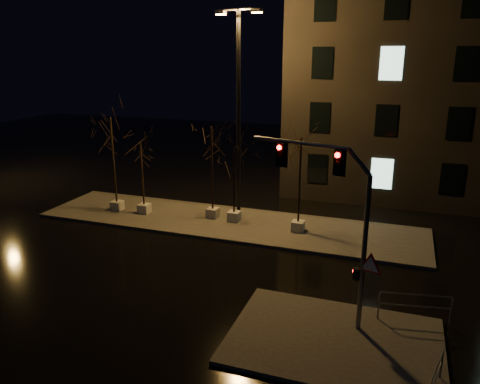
% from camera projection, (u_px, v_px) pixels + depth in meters
% --- Properties ---
extents(ground, '(90.00, 90.00, 0.00)m').
position_uv_depth(ground, '(180.00, 267.00, 21.30)').
color(ground, black).
rests_on(ground, ground).
extents(median, '(22.00, 5.00, 0.15)m').
position_uv_depth(median, '(227.00, 223.00, 26.70)').
color(median, '#413F3A').
rests_on(median, ground).
extents(sidewalk_corner, '(7.00, 5.00, 0.15)m').
position_uv_depth(sidewalk_corner, '(334.00, 341.00, 15.72)').
color(sidewalk_corner, '#413F3A').
rests_on(sidewalk_corner, ground).
extents(tree_0, '(1.80, 1.80, 5.82)m').
position_uv_depth(tree_0, '(112.00, 138.00, 27.41)').
color(tree_0, beige).
rests_on(tree_0, median).
extents(tree_1, '(1.80, 1.80, 4.38)m').
position_uv_depth(tree_1, '(141.00, 159.00, 27.18)').
color(tree_1, beige).
rests_on(tree_1, median).
extents(tree_2, '(1.80, 1.80, 5.46)m').
position_uv_depth(tree_2, '(212.00, 148.00, 26.18)').
color(tree_2, beige).
rests_on(tree_2, median).
extents(tree_3, '(1.80, 1.80, 4.41)m').
position_uv_depth(tree_3, '(234.00, 164.00, 25.84)').
color(tree_3, beige).
rests_on(tree_3, median).
extents(tree_4, '(1.80, 1.80, 5.24)m').
position_uv_depth(tree_4, '(300.00, 159.00, 24.13)').
color(tree_4, beige).
rests_on(tree_4, median).
extents(traffic_signal_mast, '(4.99, 1.57, 6.33)m').
position_uv_depth(traffic_signal_mast, '(338.00, 210.00, 15.71)').
color(traffic_signal_mast, slate).
rests_on(traffic_signal_mast, sidewalk_corner).
extents(streetlight_main, '(2.85, 1.01, 11.48)m').
position_uv_depth(streetlight_main, '(239.00, 102.00, 25.72)').
color(streetlight_main, black).
rests_on(streetlight_main, median).
extents(guard_rail_a, '(2.48, 0.50, 1.09)m').
position_uv_depth(guard_rail_a, '(415.00, 304.00, 16.51)').
color(guard_rail_a, slate).
rests_on(guard_rail_a, sidewalk_corner).
extents(guard_rail_b, '(0.52, 1.97, 0.96)m').
position_uv_depth(guard_rail_b, '(435.00, 379.00, 12.83)').
color(guard_rail_b, slate).
rests_on(guard_rail_b, sidewalk_corner).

